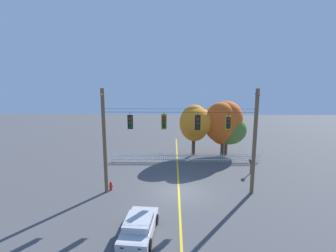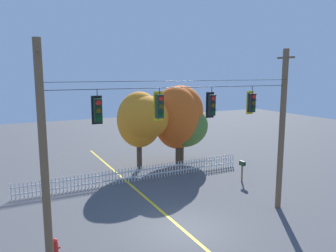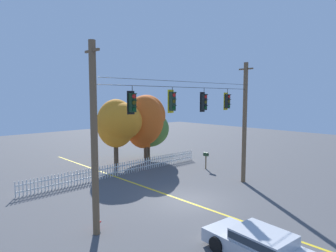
{
  "view_description": "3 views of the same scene",
  "coord_description": "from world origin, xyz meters",
  "views": [
    {
      "loc": [
        -0.52,
        -21.66,
        9.96
      ],
      "look_at": [
        -0.91,
        1.45,
        5.26
      ],
      "focal_mm": 30.24,
      "sensor_mm": 36.0,
      "label": 1
    },
    {
      "loc": [
        -7.13,
        -12.57,
        7.25
      ],
      "look_at": [
        -0.26,
        1.1,
        4.81
      ],
      "focal_mm": 35.15,
      "sensor_mm": 36.0,
      "label": 2
    },
    {
      "loc": [
        -12.32,
        -11.44,
        6.11
      ],
      "look_at": [
        -0.84,
        0.73,
        4.47
      ],
      "focal_mm": 31.63,
      "sensor_mm": 36.0,
      "label": 3
    }
  ],
  "objects": [
    {
      "name": "ground",
      "position": [
        0.0,
        0.0,
        0.0
      ],
      "size": [
        80.0,
        80.0,
        0.0
      ],
      "primitive_type": "plane",
      "color": "#4C4C4F"
    },
    {
      "name": "lane_centerline_stripe",
      "position": [
        0.0,
        0.0,
        0.0
      ],
      "size": [
        0.16,
        36.0,
        0.01
      ],
      "primitive_type": "cube",
      "color": "gold",
      "rests_on": "ground"
    },
    {
      "name": "signal_support_span",
      "position": [
        0.0,
        -0.0,
        4.32
      ],
      "size": [
        12.18,
        1.1,
        8.51
      ],
      "color": "brown",
      "rests_on": "ground"
    },
    {
      "name": "traffic_signal_southbound_primary",
      "position": [
        -3.87,
        0.01,
        5.84
      ],
      "size": [
        0.43,
        0.38,
        1.38
      ],
      "color": "black"
    },
    {
      "name": "traffic_signal_westbound_side",
      "position": [
        -1.21,
        0.01,
        5.88
      ],
      "size": [
        0.43,
        0.38,
        1.4
      ],
      "color": "black"
    },
    {
      "name": "traffic_signal_eastbound_side",
      "position": [
        1.44,
        0.01,
        5.82
      ],
      "size": [
        0.43,
        0.38,
        1.44
      ],
      "color": "black"
    },
    {
      "name": "traffic_signal_northbound_secondary",
      "position": [
        3.81,
        0.01,
        5.84
      ],
      "size": [
        0.43,
        0.38,
        1.39
      ],
      "color": "black"
    },
    {
      "name": "white_picket_fence",
      "position": [
        0.85,
        7.66,
        0.5
      ],
      "size": [
        15.95,
        0.06,
        0.99
      ],
      "color": "silver",
      "rests_on": "ground"
    },
    {
      "name": "autumn_maple_near_fence",
      "position": [
        2.09,
        10.15,
        3.91
      ],
      "size": [
        3.87,
        3.78,
        5.93
      ],
      "color": "#473828",
      "rests_on": "ground"
    },
    {
      "name": "autumn_maple_mid",
      "position": [
        5.36,
        10.49,
        3.87
      ],
      "size": [
        4.56,
        4.19,
        6.32
      ],
      "color": "#473828",
      "rests_on": "ground"
    },
    {
      "name": "autumn_oak_far_east",
      "position": [
        5.7,
        10.84,
        3.47
      ],
      "size": [
        4.68,
        4.01,
        6.0
      ],
      "color": "brown",
      "rests_on": "ground"
    },
    {
      "name": "parked_car",
      "position": [
        -2.55,
        -6.13,
        0.6
      ],
      "size": [
        2.24,
        4.51,
        1.15
      ],
      "color": "#B7BABF",
      "rests_on": "ground"
    },
    {
      "name": "fire_hydrant",
      "position": [
        -5.67,
        0.38,
        0.37
      ],
      "size": [
        0.38,
        0.22,
        0.75
      ],
      "color": "red",
      "rests_on": "ground"
    },
    {
      "name": "roadside_mailbox",
      "position": [
        6.99,
        4.33,
        1.17
      ],
      "size": [
        0.25,
        0.44,
        1.43
      ],
      "color": "brown",
      "rests_on": "ground"
    }
  ]
}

